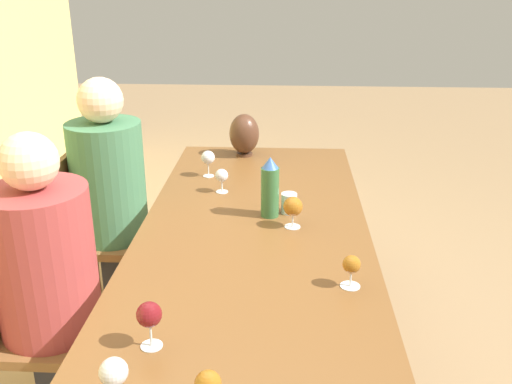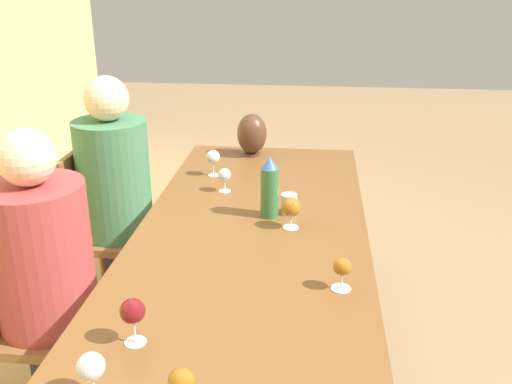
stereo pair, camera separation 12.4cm
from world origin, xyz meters
The scene contains 15 objects.
ground_plane centered at (0.00, 0.00, 0.00)m, with size 14.00×14.00×0.00m, color #937551.
dining_table centered at (0.00, 0.00, 0.67)m, with size 2.33×0.97×0.74m.
water_bottle centered at (0.14, -0.06, 0.88)m, with size 0.08×0.08×0.27m.
water_tumbler centered at (0.18, -0.15, 0.79)m, with size 0.07×0.07×0.09m.
vase centered at (1.01, 0.11, 0.87)m, with size 0.17×0.17×0.25m.
wine_glass_0 centered at (-1.05, 0.29, 0.83)m, with size 0.07×0.07×0.13m.
wine_glass_1 centered at (-0.82, 0.25, 0.85)m, with size 0.07×0.07×0.15m.
wine_glass_3 centered at (0.41, 0.18, 0.83)m, with size 0.06×0.06×0.12m.
wine_glass_4 centered at (0.03, -0.16, 0.84)m, with size 0.08×0.08×0.14m.
wine_glass_5 centered at (-0.45, -0.36, 0.83)m, with size 0.07×0.07×0.12m.
wine_glass_6 centered at (0.64, 0.28, 0.84)m, with size 0.07×0.07×0.14m.
chair_near centered at (-0.35, 0.83, 0.49)m, with size 0.44×0.44×0.90m.
chair_far centered at (0.47, 0.83, 0.49)m, with size 0.44×0.44×0.90m.
person_near centered at (-0.35, 0.75, 0.66)m, with size 0.38×0.38×1.25m.
person_far centered at (0.47, 0.75, 0.69)m, with size 0.37×0.37×1.29m.
Camera 1 is at (-2.18, -0.13, 1.78)m, focal length 40.00 mm.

